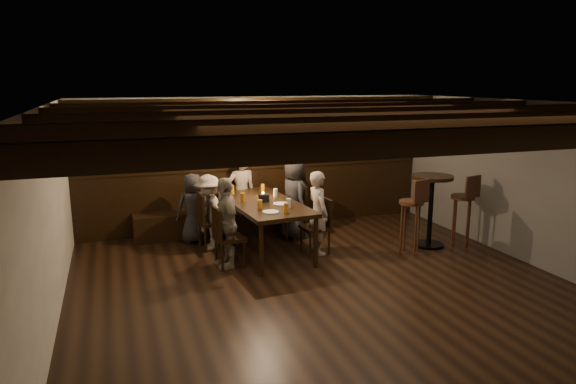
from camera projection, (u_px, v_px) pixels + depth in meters
name	position (u px, v px, depth m)	size (l,w,h in m)	color
room	(264.00, 183.00, 8.20)	(7.00, 7.00, 7.00)	black
dining_table	(263.00, 205.00, 8.10)	(1.16, 2.25, 0.81)	black
chair_left_near	(212.00, 231.00, 8.31)	(0.46, 0.46, 0.92)	black
chair_left_far	(229.00, 248.00, 7.51)	(0.44, 0.44, 0.89)	black
chair_right_near	(292.00, 222.00, 8.88)	(0.46, 0.46, 0.92)	black
chair_right_far	(316.00, 237.00, 8.08)	(0.43, 0.43, 0.88)	black
person_bench_left	(193.00, 208.00, 8.58)	(0.58, 0.37, 1.18)	#28282B
person_bench_centre	(241.00, 194.00, 9.04)	(0.52, 0.34, 1.43)	gray
person_bench_right	(291.00, 198.00, 9.29)	(0.58, 0.45, 1.18)	#591E23
person_left_near	(209.00, 212.00, 8.23)	(0.79, 0.45, 1.22)	#A79B8D
person_left_far	(226.00, 223.00, 7.41)	(0.78, 0.32, 1.33)	gray
person_right_near	(294.00, 198.00, 8.80)	(0.69, 0.45, 1.41)	#272729
person_right_far	(318.00, 213.00, 8.01)	(0.48, 0.31, 1.31)	#A4978B
pint_a	(232.00, 190.00, 8.58)	(0.07, 0.07, 0.14)	#BF7219
pint_b	(263.00, 188.00, 8.75)	(0.07, 0.07, 0.14)	#BF7219
pint_c	(243.00, 197.00, 8.04)	(0.07, 0.07, 0.14)	#BF7219
pint_d	(276.00, 193.00, 8.36)	(0.07, 0.07, 0.14)	silver
pint_e	(260.00, 204.00, 7.58)	(0.07, 0.07, 0.14)	#BF7219
pint_f	(289.00, 203.00, 7.66)	(0.07, 0.07, 0.14)	silver
pint_g	(286.00, 208.00, 7.37)	(0.07, 0.07, 0.14)	#BF7219
plate_near	(271.00, 212.00, 7.40)	(0.24, 0.24, 0.01)	white
plate_far	(281.00, 204.00, 7.88)	(0.24, 0.24, 0.01)	white
condiment_caddy	(264.00, 198.00, 8.02)	(0.15, 0.10, 0.12)	black
candle	(263.00, 195.00, 8.39)	(0.05, 0.05, 0.05)	beige
high_top_table	(431.00, 200.00, 8.32)	(0.67, 0.67, 1.18)	black
bar_stool_left	(410.00, 226.00, 8.04)	(0.41, 0.43, 1.20)	#341D10
bar_stool_right	(462.00, 219.00, 8.41)	(0.40, 0.42, 1.20)	#341D10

